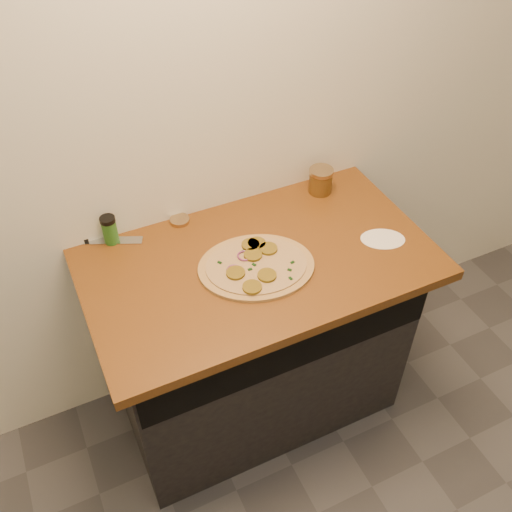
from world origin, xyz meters
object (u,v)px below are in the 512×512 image
salsa_jar (321,181)px  spice_shaker (110,230)px  chefs_knife (92,240)px  pizza (256,266)px

salsa_jar → spice_shaker: 0.81m
chefs_knife → spice_shaker: 0.09m
chefs_knife → salsa_jar: (0.88, -0.09, 0.05)m
pizza → spice_shaker: bearing=140.2°
pizza → chefs_knife: size_ratio=1.64×
spice_shaker → chefs_knife: bearing=154.8°
chefs_knife → spice_shaker: bearing=-25.2°
pizza → spice_shaker: (-0.40, 0.34, 0.04)m
pizza → spice_shaker: 0.53m
spice_shaker → salsa_jar: bearing=-4.0°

